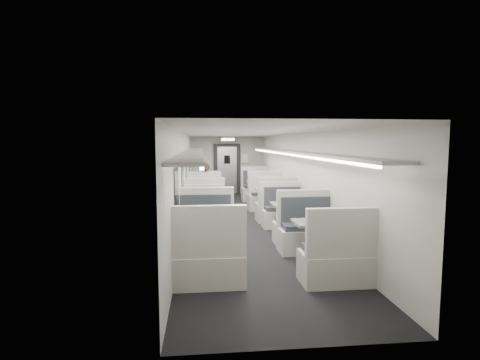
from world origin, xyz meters
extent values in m
cube|color=black|center=(0.00, 0.00, -0.06)|extent=(3.00, 12.00, 0.12)
cube|color=silver|center=(0.00, 0.00, 2.46)|extent=(3.00, 12.00, 0.12)
cube|color=beige|center=(0.00, 6.06, 1.20)|extent=(3.00, 0.12, 2.40)
cube|color=beige|center=(0.00, -6.06, 1.20)|extent=(3.00, 0.12, 2.40)
cube|color=beige|center=(-1.56, 0.00, 1.20)|extent=(0.12, 12.00, 2.40)
cube|color=beige|center=(1.56, 0.00, 1.20)|extent=(0.12, 12.00, 2.40)
cube|color=#BCB8B0|center=(-1.00, 2.35, 0.22)|extent=(1.03, 0.57, 0.44)
cube|color=black|center=(-1.00, 2.38, 0.48)|extent=(0.91, 0.45, 0.10)
cube|color=#BCB8B0|center=(-1.00, 2.14, 0.77)|extent=(1.03, 0.12, 0.68)
cube|color=#BCB8B0|center=(-1.00, 3.86, 0.22)|extent=(1.03, 0.57, 0.44)
cube|color=black|center=(-1.00, 3.83, 0.48)|extent=(0.91, 0.45, 0.10)
cube|color=#BCB8B0|center=(-1.00, 4.07, 0.77)|extent=(1.03, 0.12, 0.68)
cylinder|color=#ADACAF|center=(-1.00, 3.11, 0.33)|extent=(0.10, 0.10, 0.67)
cylinder|color=#ADACAF|center=(-1.00, 3.11, 0.01)|extent=(0.35, 0.35, 0.03)
cube|color=gray|center=(-1.00, 3.11, 0.71)|extent=(0.85, 0.58, 0.04)
cube|color=#BCB8B0|center=(-1.00, 0.63, 0.24)|extent=(1.11, 0.62, 0.47)
cube|color=black|center=(-1.00, 0.66, 0.52)|extent=(0.99, 0.49, 0.10)
cube|color=#BCB8B0|center=(-1.00, 0.40, 0.84)|extent=(1.11, 0.13, 0.73)
cube|color=#BCB8B0|center=(-1.00, 2.26, 0.24)|extent=(1.11, 0.62, 0.47)
cube|color=black|center=(-1.00, 2.23, 0.52)|extent=(0.99, 0.49, 0.10)
cube|color=#BCB8B0|center=(-1.00, 2.49, 0.84)|extent=(1.11, 0.13, 0.73)
cylinder|color=#ADACAF|center=(-1.00, 1.45, 0.36)|extent=(0.10, 0.10, 0.72)
cylinder|color=#ADACAF|center=(-1.00, 1.45, 0.02)|extent=(0.38, 0.38, 0.03)
cube|color=gray|center=(-1.00, 1.45, 0.77)|extent=(0.92, 0.63, 0.04)
cube|color=#BCB8B0|center=(-1.00, -1.64, 0.21)|extent=(0.99, 0.55, 0.42)
cube|color=black|center=(-1.00, -1.61, 0.47)|extent=(0.88, 0.44, 0.09)
cube|color=#BCB8B0|center=(-1.00, -1.84, 0.75)|extent=(0.99, 0.11, 0.66)
cube|color=#BCB8B0|center=(-1.00, -0.18, 0.21)|extent=(0.99, 0.55, 0.42)
cube|color=black|center=(-1.00, -0.20, 0.47)|extent=(0.88, 0.44, 0.09)
cube|color=#BCB8B0|center=(-1.00, 0.02, 0.75)|extent=(0.99, 0.11, 0.66)
cylinder|color=#ADACAF|center=(-1.00, -0.91, 0.32)|extent=(0.09, 0.09, 0.65)
cylinder|color=#ADACAF|center=(-1.00, -0.91, 0.01)|extent=(0.34, 0.34, 0.03)
cube|color=gray|center=(-1.00, -0.91, 0.68)|extent=(0.82, 0.56, 0.04)
cube|color=#BCB8B0|center=(-1.00, -4.08, 0.25)|extent=(1.16, 0.65, 0.49)
cube|color=black|center=(-1.00, -4.05, 0.55)|extent=(1.03, 0.52, 0.11)
cube|color=#BCB8B0|center=(-1.00, -4.32, 0.88)|extent=(1.16, 0.13, 0.77)
cube|color=#BCB8B0|center=(-1.00, -2.37, 0.25)|extent=(1.16, 0.65, 0.49)
cube|color=black|center=(-1.00, -2.40, 0.55)|extent=(1.03, 0.52, 0.11)
cube|color=#BCB8B0|center=(-1.00, -2.14, 0.88)|extent=(1.16, 0.13, 0.77)
cylinder|color=#ADACAF|center=(-1.00, -3.23, 0.38)|extent=(0.11, 0.11, 0.76)
cylinder|color=#ADACAF|center=(-1.00, -3.23, 0.02)|extent=(0.39, 0.39, 0.03)
cube|color=gray|center=(-1.00, -3.23, 0.80)|extent=(0.96, 0.66, 0.04)
cube|color=#BCB8B0|center=(1.00, 2.33, 0.25)|extent=(1.15, 0.64, 0.49)
cube|color=black|center=(1.00, 2.36, 0.54)|extent=(1.02, 0.51, 0.11)
cube|color=#BCB8B0|center=(1.00, 2.10, 0.87)|extent=(1.15, 0.13, 0.76)
cube|color=#BCB8B0|center=(1.00, 4.03, 0.25)|extent=(1.15, 0.64, 0.49)
cube|color=black|center=(1.00, 4.00, 0.54)|extent=(1.02, 0.51, 0.11)
cube|color=#BCB8B0|center=(1.00, 4.26, 0.87)|extent=(1.15, 0.13, 0.76)
cylinder|color=#ADACAF|center=(1.00, 3.18, 0.38)|extent=(0.11, 0.11, 0.75)
cylinder|color=#ADACAF|center=(1.00, 3.18, 0.02)|extent=(0.39, 0.39, 0.03)
cube|color=gray|center=(1.00, 3.18, 0.79)|extent=(0.96, 0.65, 0.04)
cube|color=#BCB8B0|center=(1.00, 0.38, 0.24)|extent=(1.15, 0.64, 0.49)
cube|color=black|center=(1.00, 0.41, 0.54)|extent=(1.02, 0.51, 0.11)
cube|color=#BCB8B0|center=(1.00, 0.15, 0.86)|extent=(1.15, 0.13, 0.76)
cube|color=#BCB8B0|center=(1.00, 2.06, 0.24)|extent=(1.15, 0.64, 0.49)
cube|color=black|center=(1.00, 2.03, 0.54)|extent=(1.02, 0.51, 0.11)
cube|color=#BCB8B0|center=(1.00, 2.30, 0.86)|extent=(1.15, 0.13, 0.76)
cylinder|color=#ADACAF|center=(1.00, 1.22, 0.37)|extent=(0.11, 0.11, 0.75)
cylinder|color=#ADACAF|center=(1.00, 1.22, 0.02)|extent=(0.39, 0.39, 0.03)
cube|color=gray|center=(1.00, 1.22, 0.79)|extent=(0.95, 0.65, 0.04)
cube|color=#BCB8B0|center=(1.00, -1.96, 0.22)|extent=(1.06, 0.59, 0.45)
cube|color=black|center=(1.00, -1.93, 0.50)|extent=(0.94, 0.47, 0.10)
cube|color=#BCB8B0|center=(1.00, -2.17, 0.80)|extent=(1.06, 0.12, 0.70)
cube|color=#BCB8B0|center=(1.00, -0.40, 0.22)|extent=(1.06, 0.59, 0.45)
cube|color=black|center=(1.00, -0.43, 0.50)|extent=(0.94, 0.47, 0.10)
cube|color=#BCB8B0|center=(1.00, -0.18, 0.80)|extent=(1.06, 0.12, 0.70)
cylinder|color=#ADACAF|center=(1.00, -1.18, 0.34)|extent=(0.10, 0.10, 0.69)
cylinder|color=#ADACAF|center=(1.00, -1.18, 0.01)|extent=(0.36, 0.36, 0.03)
cube|color=gray|center=(1.00, -1.18, 0.73)|extent=(0.88, 0.60, 0.04)
cube|color=#BCB8B0|center=(1.00, -4.23, 0.24)|extent=(1.12, 0.62, 0.47)
cube|color=black|center=(1.00, -4.20, 0.53)|extent=(0.99, 0.50, 0.11)
cube|color=#BCB8B0|center=(1.00, -4.46, 0.84)|extent=(1.12, 0.13, 0.74)
cube|color=#BCB8B0|center=(1.00, -2.59, 0.24)|extent=(1.12, 0.62, 0.47)
cube|color=black|center=(1.00, -2.62, 0.53)|extent=(0.99, 0.50, 0.11)
cube|color=#BCB8B0|center=(1.00, -2.36, 0.84)|extent=(1.12, 0.13, 0.74)
cylinder|color=#ADACAF|center=(1.00, -3.41, 0.36)|extent=(0.11, 0.11, 0.73)
cylinder|color=#ADACAF|center=(1.00, -3.41, 0.02)|extent=(0.38, 0.38, 0.03)
cube|color=gray|center=(1.00, -3.41, 0.77)|extent=(0.93, 0.63, 0.04)
imported|color=black|center=(-0.92, 2.56, 0.76)|extent=(0.65, 0.55, 1.52)
cube|color=black|center=(-1.49, 3.40, 1.35)|extent=(0.02, 1.18, 0.84)
cube|color=black|center=(-1.49, 1.20, 1.35)|extent=(0.02, 1.18, 0.84)
cube|color=black|center=(-1.49, -1.00, 1.35)|extent=(0.02, 1.18, 0.84)
cube|color=black|center=(-1.49, -3.20, 1.35)|extent=(0.02, 1.18, 0.84)
cube|color=#BCB8B0|center=(-1.26, -0.30, 1.92)|extent=(0.46, 10.40, 0.05)
cube|color=white|center=(-1.06, -0.30, 1.87)|extent=(0.05, 10.20, 0.04)
cube|color=#BCB8B0|center=(1.26, -0.30, 1.92)|extent=(0.46, 10.40, 0.05)
cube|color=white|center=(1.06, -0.30, 1.87)|extent=(0.05, 10.20, 0.04)
cube|color=black|center=(0.00, 5.94, 1.05)|extent=(1.10, 0.10, 2.10)
cube|color=#ADACAF|center=(0.00, 5.91, 1.00)|extent=(0.80, 0.05, 1.95)
cube|color=black|center=(0.00, 5.87, 1.45)|extent=(0.25, 0.02, 0.35)
cube|color=black|center=(0.00, 5.45, 2.28)|extent=(0.62, 0.10, 0.16)
cube|color=white|center=(0.00, 5.39, 2.28)|extent=(0.54, 0.02, 0.10)
cube|color=silver|center=(0.75, 5.92, 1.50)|extent=(0.32, 0.02, 0.40)
camera|label=1|loc=(-1.06, -9.66, 2.17)|focal=28.00mm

